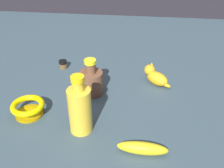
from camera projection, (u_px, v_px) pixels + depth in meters
name	position (u px, v px, depth m)	size (l,w,h in m)	color
ground	(112.00, 99.00, 1.00)	(2.00, 2.00, 0.00)	#384C56
bottle_tall	(80.00, 109.00, 0.82)	(0.07, 0.07, 0.20)	yellow
banana	(142.00, 148.00, 0.77)	(0.15, 0.04, 0.04)	yellow
cat_figurine	(155.00, 76.00, 1.08)	(0.11, 0.10, 0.08)	gold
bottle_short	(91.00, 81.00, 1.01)	(0.09, 0.09, 0.15)	brown
bowl	(28.00, 108.00, 0.91)	(0.12, 0.12, 0.05)	#B89107
nail_polish_jar	(63.00, 64.00, 1.20)	(0.04, 0.04, 0.04)	brown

